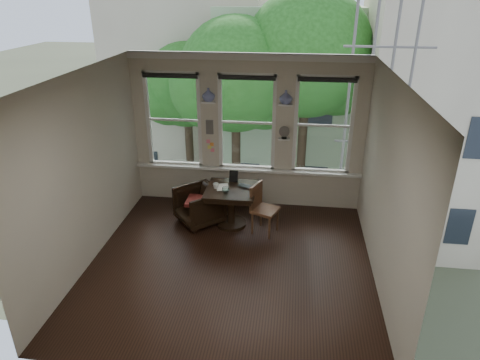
# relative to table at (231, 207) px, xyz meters

# --- Properties ---
(ground) EXTENTS (4.50, 4.50, 0.00)m
(ground) POSITION_rel_table_xyz_m (0.17, -1.23, -0.38)
(ground) COLOR black
(ground) RESTS_ON ground
(ceiling) EXTENTS (4.50, 4.50, 0.00)m
(ceiling) POSITION_rel_table_xyz_m (0.17, -1.23, 2.62)
(ceiling) COLOR silver
(ceiling) RESTS_ON ground
(wall_back) EXTENTS (4.50, 0.00, 4.50)m
(wall_back) POSITION_rel_table_xyz_m (0.17, 1.02, 1.12)
(wall_back) COLOR beige
(wall_back) RESTS_ON ground
(wall_front) EXTENTS (4.50, 0.00, 4.50)m
(wall_front) POSITION_rel_table_xyz_m (0.17, -3.48, 1.12)
(wall_front) COLOR beige
(wall_front) RESTS_ON ground
(wall_left) EXTENTS (0.00, 4.50, 4.50)m
(wall_left) POSITION_rel_table_xyz_m (-2.08, -1.23, 1.12)
(wall_left) COLOR beige
(wall_left) RESTS_ON ground
(wall_right) EXTENTS (0.00, 4.50, 4.50)m
(wall_right) POSITION_rel_table_xyz_m (2.42, -1.23, 1.12)
(wall_right) COLOR beige
(wall_right) RESTS_ON ground
(window_left) EXTENTS (1.10, 0.12, 1.90)m
(window_left) POSITION_rel_table_xyz_m (-1.28, 1.02, 1.32)
(window_left) COLOR white
(window_left) RESTS_ON ground
(window_center) EXTENTS (1.10, 0.12, 1.90)m
(window_center) POSITION_rel_table_xyz_m (0.17, 1.02, 1.32)
(window_center) COLOR white
(window_center) RESTS_ON ground
(window_right) EXTENTS (1.10, 0.12, 1.90)m
(window_right) POSITION_rel_table_xyz_m (1.62, 1.02, 1.32)
(window_right) COLOR white
(window_right) RESTS_ON ground
(shelf_left) EXTENTS (0.26, 0.16, 0.03)m
(shelf_left) POSITION_rel_table_xyz_m (-0.55, 0.92, 1.73)
(shelf_left) COLOR white
(shelf_left) RESTS_ON ground
(shelf_right) EXTENTS (0.26, 0.16, 0.03)m
(shelf_right) POSITION_rel_table_xyz_m (0.90, 0.92, 1.73)
(shelf_right) COLOR white
(shelf_right) RESTS_ON ground
(intercom) EXTENTS (0.14, 0.06, 0.28)m
(intercom) POSITION_rel_table_xyz_m (-0.55, 0.95, 1.23)
(intercom) COLOR #59544F
(intercom) RESTS_ON ground
(sticky_notes) EXTENTS (0.16, 0.01, 0.24)m
(sticky_notes) POSITION_rel_table_xyz_m (-0.55, 0.95, 0.88)
(sticky_notes) COLOR pink
(sticky_notes) RESTS_ON ground
(desk_fan) EXTENTS (0.20, 0.20, 0.24)m
(desk_fan) POSITION_rel_table_xyz_m (0.90, 0.90, 1.16)
(desk_fan) COLOR #59544F
(desk_fan) RESTS_ON ground
(vase_left) EXTENTS (0.24, 0.24, 0.25)m
(vase_left) POSITION_rel_table_xyz_m (-0.55, 0.92, 1.86)
(vase_left) COLOR silver
(vase_left) RESTS_ON shelf_left
(vase_right) EXTENTS (0.24, 0.24, 0.25)m
(vase_right) POSITION_rel_table_xyz_m (0.90, 0.92, 1.86)
(vase_right) COLOR silver
(vase_right) RESTS_ON shelf_right
(table) EXTENTS (0.90, 0.90, 0.75)m
(table) POSITION_rel_table_xyz_m (0.00, 0.00, 0.00)
(table) COLOR black
(table) RESTS_ON ground
(armchair_left) EXTENTS (1.07, 1.07, 0.70)m
(armchair_left) POSITION_rel_table_xyz_m (-0.61, 0.02, -0.03)
(armchair_left) COLOR black
(armchair_left) RESTS_ON ground
(cushion_red) EXTENTS (0.45, 0.45, 0.06)m
(cushion_red) POSITION_rel_table_xyz_m (-0.61, 0.02, 0.08)
(cushion_red) COLOR maroon
(cushion_red) RESTS_ON armchair_left
(side_chair_right) EXTENTS (0.55, 0.55, 0.92)m
(side_chair_right) POSITION_rel_table_xyz_m (0.65, -0.18, 0.09)
(side_chair_right) COLOR #4B2D1A
(side_chair_right) RESTS_ON ground
(laptop) EXTENTS (0.41, 0.32, 0.03)m
(laptop) POSITION_rel_table_xyz_m (0.28, 0.05, 0.39)
(laptop) COLOR black
(laptop) RESTS_ON table
(mug) EXTENTS (0.12, 0.12, 0.10)m
(mug) POSITION_rel_table_xyz_m (-0.28, -0.02, 0.42)
(mug) COLOR white
(mug) RESTS_ON table
(drinking_glass) EXTENTS (0.13, 0.13, 0.10)m
(drinking_glass) POSITION_rel_table_xyz_m (-0.07, -0.17, 0.42)
(drinking_glass) COLOR white
(drinking_glass) RESTS_ON table
(tablet) EXTENTS (0.16, 0.08, 0.22)m
(tablet) POSITION_rel_table_xyz_m (0.00, 0.31, 0.48)
(tablet) COLOR black
(tablet) RESTS_ON table
(papers) EXTENTS (0.28, 0.34, 0.00)m
(papers) POSITION_rel_table_xyz_m (-0.16, 0.04, 0.38)
(papers) COLOR silver
(papers) RESTS_ON table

